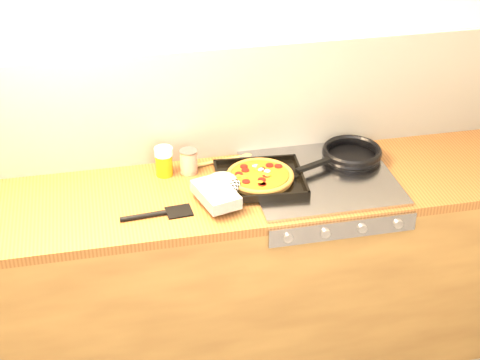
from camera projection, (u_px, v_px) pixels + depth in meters
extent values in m
plane|color=beige|center=(201.00, 83.00, 3.08)|extent=(3.20, 0.00, 3.20)
cube|color=silver|center=(202.00, 106.00, 3.12)|extent=(3.20, 0.02, 0.50)
cube|color=olive|center=(217.00, 280.00, 3.25)|extent=(3.20, 0.60, 0.86)
cube|color=brown|center=(215.00, 195.00, 3.02)|extent=(3.20, 0.60, 0.04)
cube|color=#A0A0A5|center=(343.00, 228.00, 2.87)|extent=(0.60, 0.03, 0.08)
cylinder|color=#A5A5AA|center=(288.00, 238.00, 2.81)|extent=(0.04, 0.02, 0.04)
cylinder|color=#A5A5AA|center=(325.00, 233.00, 2.84)|extent=(0.04, 0.02, 0.04)
cylinder|color=#A5A5AA|center=(362.00, 228.00, 2.87)|extent=(0.04, 0.02, 0.04)
cylinder|color=#A5A5AA|center=(398.00, 224.00, 2.89)|extent=(0.04, 0.02, 0.04)
cube|color=#A0A0A5|center=(320.00, 178.00, 3.09)|extent=(0.60, 0.56, 0.02)
cube|color=black|center=(260.00, 180.00, 3.04)|extent=(0.38, 0.34, 0.01)
cube|color=black|center=(254.00, 159.00, 3.16)|extent=(0.36, 0.04, 0.02)
cube|color=black|center=(266.00, 197.00, 2.90)|extent=(0.36, 0.04, 0.02)
cube|color=black|center=(301.00, 174.00, 3.05)|extent=(0.03, 0.31, 0.02)
cube|color=black|center=(218.00, 180.00, 3.01)|extent=(0.03, 0.31, 0.02)
cylinder|color=#AB7931|center=(260.00, 177.00, 3.03)|extent=(0.29, 0.29, 0.02)
torus|color=#AB7931|center=(260.00, 176.00, 3.03)|extent=(0.30, 0.30, 0.02)
cylinder|color=#BB6816|center=(260.00, 175.00, 3.03)|extent=(0.25, 0.25, 0.01)
cylinder|color=maroon|center=(266.00, 175.00, 3.02)|extent=(0.03, 0.03, 0.00)
cylinder|color=maroon|center=(244.00, 166.00, 3.08)|extent=(0.03, 0.03, 0.00)
cylinder|color=maroon|center=(262.00, 184.00, 2.96)|extent=(0.03, 0.03, 0.00)
cylinder|color=maroon|center=(239.00, 174.00, 3.02)|extent=(0.03, 0.03, 0.00)
cylinder|color=maroon|center=(270.00, 165.00, 3.09)|extent=(0.03, 0.03, 0.00)
cylinder|color=maroon|center=(261.00, 169.00, 3.06)|extent=(0.03, 0.03, 0.00)
cylinder|color=maroon|center=(246.00, 182.00, 2.97)|extent=(0.03, 0.03, 0.00)
cylinder|color=maroon|center=(278.00, 166.00, 3.08)|extent=(0.03, 0.03, 0.00)
cylinder|color=maroon|center=(262.00, 184.00, 2.96)|extent=(0.03, 0.03, 0.00)
cylinder|color=maroon|center=(262.00, 180.00, 2.98)|extent=(0.03, 0.03, 0.00)
cylinder|color=maroon|center=(245.00, 170.00, 3.05)|extent=(0.03, 0.03, 0.00)
ellipsoid|color=gold|center=(244.00, 177.00, 3.00)|extent=(0.03, 0.02, 0.01)
ellipsoid|color=gold|center=(239.00, 176.00, 3.01)|extent=(0.03, 0.02, 0.01)
ellipsoid|color=gold|center=(257.00, 169.00, 3.06)|extent=(0.03, 0.02, 0.01)
ellipsoid|color=gold|center=(254.00, 165.00, 3.09)|extent=(0.03, 0.02, 0.01)
ellipsoid|color=gold|center=(260.00, 182.00, 2.97)|extent=(0.03, 0.02, 0.01)
ellipsoid|color=gold|center=(268.00, 175.00, 3.01)|extent=(0.03, 0.02, 0.01)
ellipsoid|color=gold|center=(265.00, 174.00, 3.03)|extent=(0.03, 0.02, 0.01)
ellipsoid|color=gold|center=(245.00, 178.00, 3.00)|extent=(0.03, 0.02, 0.01)
ellipsoid|color=gold|center=(259.00, 166.00, 3.08)|extent=(0.03, 0.02, 0.01)
ellipsoid|color=silver|center=(255.00, 166.00, 3.08)|extent=(0.03, 0.03, 0.01)
ellipsoid|color=silver|center=(261.00, 169.00, 3.06)|extent=(0.03, 0.03, 0.01)
ellipsoid|color=silver|center=(267.00, 171.00, 3.05)|extent=(0.03, 0.03, 0.01)
cube|color=black|center=(216.00, 194.00, 2.89)|extent=(0.18, 0.24, 0.05)
ellipsoid|color=black|center=(222.00, 181.00, 2.98)|extent=(0.13, 0.13, 0.05)
cylinder|color=black|center=(232.00, 189.00, 2.92)|extent=(0.08, 0.10, 0.05)
cylinder|color=black|center=(351.00, 157.00, 3.21)|extent=(0.31, 0.31, 0.01)
torus|color=black|center=(352.00, 152.00, 3.20)|extent=(0.34, 0.34, 0.03)
cube|color=black|center=(314.00, 165.00, 3.09)|extent=(0.18, 0.09, 0.02)
cylinder|color=maroon|center=(189.00, 161.00, 3.11)|extent=(0.09, 0.09, 0.10)
cylinder|color=#B2B2B7|center=(188.00, 151.00, 3.08)|extent=(0.09, 0.09, 0.01)
cylinder|color=#B2B2B7|center=(189.00, 172.00, 3.14)|extent=(0.09, 0.09, 0.01)
cylinder|color=orange|center=(164.00, 165.00, 3.10)|extent=(0.09, 0.09, 0.10)
cylinder|color=silver|center=(163.00, 152.00, 3.06)|extent=(0.10, 0.10, 0.03)
cylinder|color=#A07A43|center=(217.00, 162.00, 3.20)|extent=(0.26, 0.06, 0.02)
ellipsoid|color=#A07A43|center=(247.00, 156.00, 3.24)|extent=(0.06, 0.04, 0.02)
cube|color=black|center=(179.00, 211.00, 2.87)|extent=(0.11, 0.09, 0.01)
cylinder|color=black|center=(143.00, 216.00, 2.83)|extent=(0.18, 0.03, 0.02)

